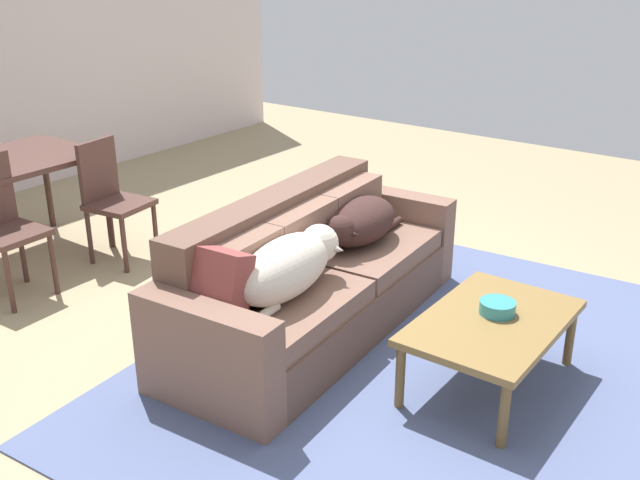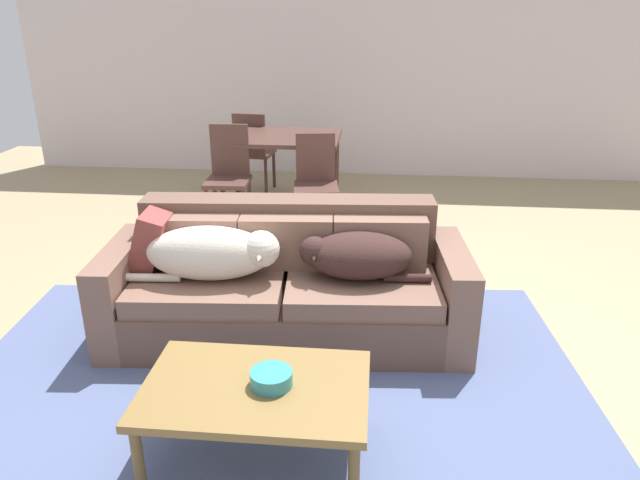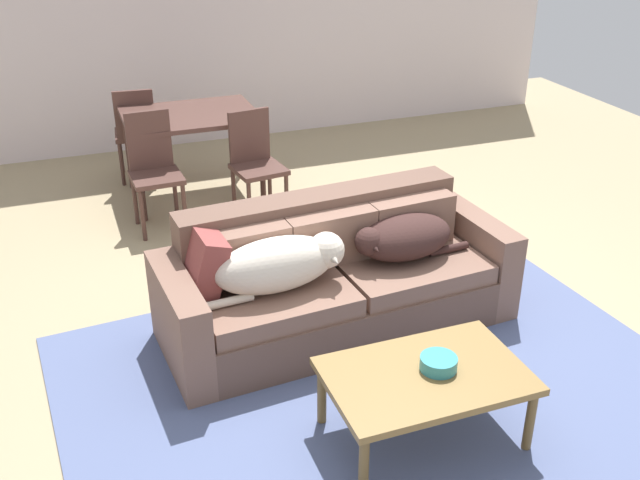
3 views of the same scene
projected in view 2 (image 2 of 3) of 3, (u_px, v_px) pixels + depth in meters
name	position (u px, v px, depth m)	size (l,w,h in m)	color
ground_plane	(312.00, 334.00, 3.87)	(10.00, 10.00, 0.00)	tan
back_partition	(348.00, 62.00, 7.06)	(8.00, 0.12, 2.70)	silver
area_rug	(268.00, 402.00, 3.20)	(3.54, 2.75, 0.01)	slate
couch	(287.00, 286.00, 3.79)	(2.31, 1.00, 0.83)	brown
dog_on_left_cushion	(215.00, 253.00, 3.57)	(0.94, 0.37, 0.33)	beige
dog_on_right_cushion	(356.00, 255.00, 3.60)	(0.80, 0.44, 0.29)	#392220
throw_pillow_by_left_arm	(153.00, 240.00, 3.75)	(0.16, 0.39, 0.39)	brown
coffee_table	(256.00, 393.00, 2.68)	(1.02, 0.66, 0.41)	olive
bowl_on_coffee_table	(271.00, 378.00, 2.66)	(0.19, 0.19, 0.07)	teal
dining_table	(282.00, 143.00, 5.95)	(1.16, 0.88, 0.78)	#4E312B
dining_chair_near_left	(229.00, 172.00, 5.56)	(0.42, 0.42, 0.96)	#4E312B
dining_chair_near_right	(316.00, 179.00, 5.42)	(0.45, 0.45, 0.91)	#4E312B
dining_chair_far_left	(253.00, 149.00, 6.58)	(0.44, 0.44, 0.91)	#4E312B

